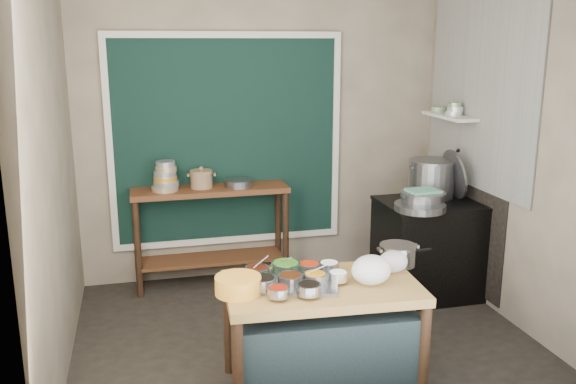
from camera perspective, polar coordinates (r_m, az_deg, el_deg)
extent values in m
cube|color=black|center=(4.95, 1.43, -13.50)|extent=(3.50, 3.00, 0.02)
cube|color=gray|center=(5.93, -2.40, 5.46)|extent=(3.50, 0.02, 2.80)
cube|color=gray|center=(4.36, -21.36, 1.45)|extent=(0.02, 3.00, 2.80)
cube|color=gray|center=(5.23, 20.48, 3.46)|extent=(0.02, 3.00, 2.80)
cube|color=black|center=(5.84, -5.70, 4.78)|extent=(2.10, 0.02, 1.90)
cube|color=#B2B2AA|center=(5.62, 17.49, 9.00)|extent=(0.02, 1.70, 1.70)
cube|color=black|center=(5.91, 16.23, -2.07)|extent=(0.01, 1.30, 1.30)
cube|color=beige|center=(5.85, 14.91, 6.87)|extent=(0.22, 0.70, 0.03)
cube|color=brown|center=(4.13, 3.15, -13.37)|extent=(1.29, 0.80, 0.75)
cube|color=#542A18|center=(5.83, -7.16, -4.12)|extent=(1.45, 0.40, 0.95)
cube|color=black|center=(5.72, 13.15, -5.29)|extent=(0.90, 0.68, 0.85)
cube|color=black|center=(5.59, 13.39, -1.02)|extent=(0.92, 0.69, 0.03)
cube|color=gray|center=(3.95, 0.80, -8.51)|extent=(0.62, 0.52, 0.02)
cylinder|color=gray|center=(4.06, -0.22, -7.13)|extent=(0.19, 0.19, 0.08)
cylinder|color=gray|center=(4.12, 3.87, -6.97)|extent=(0.14, 0.14, 0.06)
cylinder|color=gray|center=(3.72, -0.91, -9.31)|extent=(0.14, 0.14, 0.06)
cylinder|color=gray|center=(3.88, 0.22, -8.24)|extent=(0.16, 0.16, 0.07)
cylinder|color=gray|center=(3.84, -2.39, -8.45)|extent=(0.18, 0.18, 0.07)
cylinder|color=gray|center=(4.00, -2.92, -7.51)|extent=(0.16, 0.16, 0.07)
cylinder|color=gray|center=(3.75, 1.95, -9.05)|extent=(0.15, 0.15, 0.06)
cylinder|color=silver|center=(3.96, 4.72, -7.85)|extent=(0.13, 0.13, 0.06)
cylinder|color=gray|center=(4.08, 2.00, -7.11)|extent=(0.15, 0.15, 0.06)
cylinder|color=gray|center=(3.91, 2.55, -8.06)|extent=(0.15, 0.15, 0.06)
cylinder|color=orange|center=(3.82, -4.69, -8.67)|extent=(0.35, 0.35, 0.11)
ellipsoid|color=white|center=(3.97, 7.79, -7.24)|extent=(0.32, 0.30, 0.19)
ellipsoid|color=white|center=(4.20, 9.81, -6.43)|extent=(0.24, 0.22, 0.15)
cylinder|color=tan|center=(5.64, -11.35, 0.34)|extent=(0.24, 0.24, 0.05)
cylinder|color=gray|center=(5.63, -11.37, 0.79)|extent=(0.23, 0.23, 0.05)
cylinder|color=gold|center=(5.62, -11.39, 1.24)|extent=(0.21, 0.21, 0.05)
cylinder|color=gray|center=(5.61, -11.41, 1.69)|extent=(0.20, 0.20, 0.05)
cylinder|color=tan|center=(5.60, -11.43, 2.15)|extent=(0.19, 0.19, 0.05)
cylinder|color=gray|center=(5.59, -11.46, 2.61)|extent=(0.17, 0.17, 0.05)
cylinder|color=gray|center=(5.64, -11.35, 0.52)|extent=(0.17, 0.17, 0.08)
cylinder|color=gray|center=(5.71, -4.61, 0.83)|extent=(0.32, 0.32, 0.07)
cylinder|color=gray|center=(5.70, 15.31, 1.62)|extent=(0.15, 0.47, 0.45)
cube|color=#5AA485|center=(5.37, 12.53, 0.12)|extent=(0.28, 0.22, 0.02)
cylinder|color=gray|center=(5.27, 12.24, -1.38)|extent=(0.52, 0.52, 0.06)
cylinder|color=silver|center=(5.78, 15.30, 7.11)|extent=(0.15, 0.15, 0.04)
cylinder|color=silver|center=(5.77, 15.32, 7.50)|extent=(0.14, 0.14, 0.04)
cylinder|color=gray|center=(5.77, 15.35, 7.89)|extent=(0.13, 0.13, 0.04)
cylinder|color=gray|center=(6.05, 13.89, 7.51)|extent=(0.15, 0.15, 0.05)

